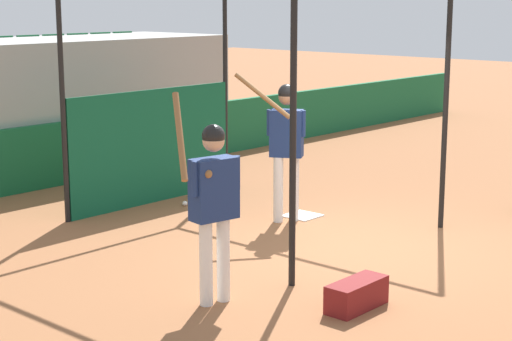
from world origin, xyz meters
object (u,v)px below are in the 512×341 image
(player_batter, at_px, (286,139))
(player_waiting, at_px, (213,196))
(equipment_bag, at_px, (357,295))
(baseball, at_px, (185,203))

(player_batter, distance_m, player_waiting, 3.25)
(player_batter, height_order, equipment_bag, player_batter)
(player_batter, distance_m, baseball, 1.99)
(player_waiting, bearing_deg, baseball, -119.50)
(player_batter, relative_size, baseball, 27.14)
(player_batter, bearing_deg, player_waiting, 88.26)
(player_waiting, distance_m, equipment_bag, 1.68)
(equipment_bag, distance_m, baseball, 4.61)
(player_waiting, relative_size, equipment_bag, 2.98)
(player_waiting, distance_m, baseball, 4.18)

